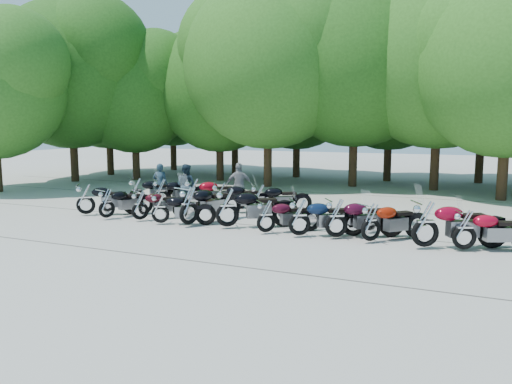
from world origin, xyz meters
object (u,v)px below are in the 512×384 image
at_px(motorcycle_10, 426,222).
at_px(motorcycle_16, 259,198).
at_px(motorcycle_1, 107,202).
at_px(motorcycle_7, 300,216).
at_px(motorcycle_9, 371,221).
at_px(motorcycle_3, 160,207).
at_px(motorcycle_15, 221,196).
at_px(motorcycle_11, 465,228).
at_px(rider_2, 239,186).
at_px(motorcycle_5, 227,206).
at_px(motorcycle_8, 337,217).
at_px(motorcycle_13, 161,191).
at_px(motorcycle_12, 137,190).
at_px(rider_1, 186,185).
at_px(motorcycle_0, 85,198).
at_px(motorcycle_2, 140,204).
at_px(rider_0, 160,184).
at_px(motorcycle_6, 266,215).
at_px(motorcycle_4, 189,204).
at_px(motorcycle_14, 193,192).

bearing_deg(motorcycle_10, motorcycle_16, 36.11).
distance_m(motorcycle_1, motorcycle_16, 5.35).
height_order(motorcycle_7, motorcycle_9, motorcycle_7).
distance_m(motorcycle_3, motorcycle_15, 2.79).
height_order(motorcycle_1, motorcycle_10, motorcycle_10).
distance_m(motorcycle_3, motorcycle_11, 9.18).
distance_m(motorcycle_3, rider_2, 4.13).
xyz_separation_m(motorcycle_3, motorcycle_5, (2.30, 0.29, 0.14)).
bearing_deg(motorcycle_8, motorcycle_13, 38.57).
bearing_deg(motorcycle_12, rider_1, -117.72).
xyz_separation_m(motorcycle_0, motorcycle_9, (10.17, -0.12, -0.03)).
relative_size(motorcycle_2, motorcycle_9, 0.93).
distance_m(motorcycle_12, rider_0, 0.99).
xyz_separation_m(motorcycle_0, motorcycle_11, (12.56, -0.09, -0.03)).
distance_m(motorcycle_2, rider_1, 3.28).
bearing_deg(motorcycle_11, motorcycle_2, 66.59).
height_order(motorcycle_6, motorcycle_13, motorcycle_13).
xyz_separation_m(motorcycle_0, rider_1, (2.23, 3.19, 0.20)).
relative_size(motorcycle_7, motorcycle_8, 0.97).
height_order(motorcycle_1, motorcycle_2, motorcycle_1).
height_order(motorcycle_4, motorcycle_5, motorcycle_4).
bearing_deg(motorcycle_0, rider_1, -68.28).
bearing_deg(motorcycle_3, rider_1, -2.43).
height_order(motorcycle_13, rider_1, rider_1).
bearing_deg(motorcycle_13, motorcycle_16, -139.63).
height_order(motorcycle_5, rider_2, rider_2).
bearing_deg(rider_1, motorcycle_13, 33.86).
xyz_separation_m(motorcycle_9, rider_0, (-9.22, 3.40, 0.22)).
distance_m(motorcycle_5, motorcycle_11, 6.87).
bearing_deg(motorcycle_4, rider_2, -68.66).
xyz_separation_m(motorcycle_0, motorcycle_2, (2.42, -0.07, -0.07)).
height_order(motorcycle_14, rider_0, rider_0).
bearing_deg(motorcycle_5, motorcycle_10, -125.98).
relative_size(motorcycle_7, motorcycle_13, 1.00).
bearing_deg(motorcycle_10, motorcycle_6, 61.49).
relative_size(motorcycle_5, motorcycle_13, 1.13).
bearing_deg(motorcycle_15, motorcycle_13, 57.99).
bearing_deg(motorcycle_11, rider_2, 41.84).
xyz_separation_m(motorcycle_0, motorcycle_15, (4.21, 2.38, -0.01)).
distance_m(motorcycle_13, rider_1, 1.00).
xyz_separation_m(motorcycle_5, rider_2, (-1.35, 3.72, 0.17)).
distance_m(motorcycle_9, motorcycle_13, 9.19).
bearing_deg(motorcycle_10, motorcycle_3, 62.36).
bearing_deg(motorcycle_0, motorcycle_7, -125.06).
xyz_separation_m(motorcycle_7, motorcycle_12, (-7.85, 2.81, -0.01)).
relative_size(motorcycle_2, motorcycle_11, 0.95).
bearing_deg(rider_0, motorcycle_7, 138.40).
bearing_deg(motorcycle_11, rider_1, 49.09).
distance_m(rider_1, rider_2, 2.17).
relative_size(motorcycle_4, motorcycle_7, 1.14).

